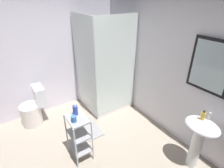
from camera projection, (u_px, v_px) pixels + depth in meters
name	position (u px, v px, depth m)	size (l,w,h in m)	color
wall_back	(174.00, 66.00, 2.83)	(4.20, 0.14, 2.50)	silver
wall_left	(30.00, 56.00, 3.30)	(0.10, 4.20, 2.50)	silver
shower_stall	(103.00, 88.00, 3.79)	(0.92, 0.92, 2.00)	white
pedestal_sink	(199.00, 135.00, 2.37)	(0.46, 0.37, 0.81)	white
sink_faucet	(210.00, 116.00, 2.30)	(0.03, 0.03, 0.10)	silver
toilet	(33.00, 109.00, 3.35)	(0.37, 0.49, 0.76)	white
storage_cart	(79.00, 134.00, 2.59)	(0.38, 0.28, 0.74)	silver
hand_soap_bottle	(203.00, 116.00, 2.29)	(0.05, 0.05, 0.14)	gold
shampoo_bottle_blue	(75.00, 110.00, 2.48)	(0.07, 0.07, 0.19)	#354EBE
rinse_cup	(74.00, 119.00, 2.37)	(0.07, 0.07, 0.09)	#3870B2
bath_mat	(87.00, 129.00, 3.31)	(0.60, 0.40, 0.02)	gray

